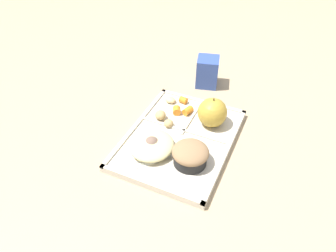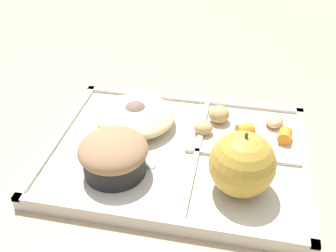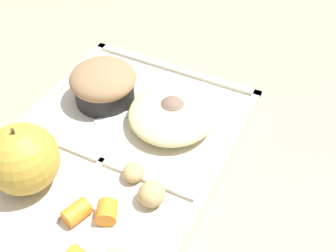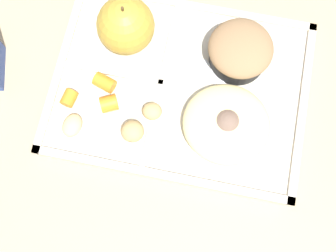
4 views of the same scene
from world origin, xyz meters
name	(u,v)px [view 1 (image 1 of 4)]	position (x,y,z in m)	size (l,w,h in m)	color
ground	(180,142)	(0.00, 0.00, 0.00)	(6.00, 6.00, 0.00)	tan
lunch_tray	(180,139)	(0.00, 0.00, 0.01)	(0.35, 0.26, 0.02)	beige
green_apple	(212,112)	(-0.09, 0.06, 0.05)	(0.08, 0.08, 0.09)	#B79333
bran_muffin	(190,155)	(0.07, 0.06, 0.04)	(0.09, 0.09, 0.05)	black
carrot_slice_near_corner	(177,110)	(-0.09, -0.05, 0.03)	(0.02, 0.02, 0.02)	orange
carrot_slice_edge	(188,111)	(-0.10, -0.02, 0.02)	(0.02, 0.02, 0.03)	orange
carrot_slice_tilted	(183,100)	(-0.14, -0.05, 0.02)	(0.02, 0.02, 0.02)	orange
potato_chunk_large	(169,123)	(-0.03, -0.05, 0.02)	(0.02, 0.03, 0.02)	tan
potato_chunk_small	(170,100)	(-0.13, -0.09, 0.02)	(0.03, 0.03, 0.02)	tan
potato_chunk_golden	(161,115)	(-0.05, -0.08, 0.03)	(0.03, 0.03, 0.03)	tan
egg_noodle_pile	(152,145)	(0.07, -0.05, 0.03)	(0.12, 0.11, 0.03)	beige
meatball_center	(151,144)	(0.07, -0.05, 0.03)	(0.04, 0.04, 0.04)	brown
meatball_side	(152,144)	(0.07, -0.05, 0.03)	(0.04, 0.04, 0.04)	#755B4C
meatball_front	(152,145)	(0.07, -0.05, 0.03)	(0.03, 0.03, 0.03)	brown
plastic_fork	(159,158)	(0.09, -0.02, 0.02)	(0.13, 0.12, 0.00)	white
milk_carton	(207,72)	(-0.29, -0.03, 0.05)	(0.07, 0.07, 0.09)	#334C99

